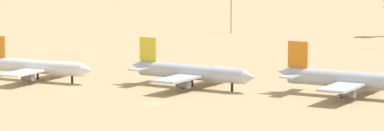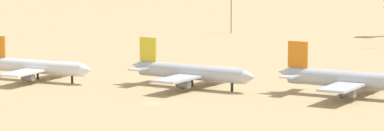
% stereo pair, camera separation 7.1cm
% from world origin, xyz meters
% --- Properties ---
extents(ground, '(4000.00, 4000.00, 0.00)m').
position_xyz_m(ground, '(0.00, 0.00, 0.00)').
color(ground, tan).
extents(parked_jet_orange_1, '(37.53, 31.71, 12.39)m').
position_xyz_m(parked_jet_orange_1, '(-46.98, 24.29, 4.06)').
color(parked_jet_orange_1, white).
rests_on(parked_jet_orange_1, ground).
extents(parked_jet_yellow_2, '(39.98, 34.15, 13.26)m').
position_xyz_m(parked_jet_yellow_2, '(-0.55, 27.91, 4.35)').
color(parked_jet_yellow_2, silver).
rests_on(parked_jet_yellow_2, ground).
extents(parked_jet_orange_3, '(41.96, 35.65, 13.87)m').
position_xyz_m(parked_jet_orange_3, '(43.93, 28.33, 4.55)').
color(parked_jet_orange_3, silver).
rests_on(parked_jet_orange_3, ground).
extents(light_pole_east, '(1.80, 0.50, 15.31)m').
position_xyz_m(light_pole_east, '(-37.17, 168.66, 8.86)').
color(light_pole_east, '#59595E').
rests_on(light_pole_east, ground).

